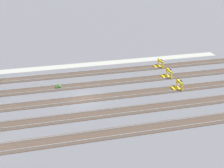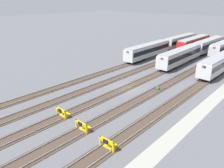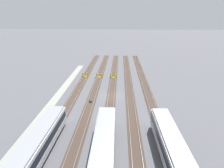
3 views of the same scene
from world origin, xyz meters
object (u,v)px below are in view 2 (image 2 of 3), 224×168
subway_car_front_row_right_inner (194,43)px  weed_clump (158,88)px  bumper_stop_near_inner_track (83,126)px  subway_car_front_row_left_inner (220,63)px  subway_car_back_row_centre (180,56)px  subway_car_front_row_leftmost (148,50)px  bumper_stop_nearest_track (108,144)px  subway_car_front_row_rightmost (209,45)px  bumper_stop_middle_track (63,113)px  subway_car_back_row_rightmost (181,41)px

subway_car_front_row_right_inner → weed_clump: (-36.04, -9.02, -1.80)m
bumper_stop_near_inner_track → weed_clump: bumper_stop_near_inner_track is taller
subway_car_front_row_left_inner → subway_car_back_row_centre: 9.03m
subway_car_front_row_leftmost → bumper_stop_nearest_track: size_ratio=8.99×
subway_car_front_row_rightmost → bumper_stop_near_inner_track: (-53.04, -4.49, -1.53)m
bumper_stop_nearest_track → weed_clump: (17.35, 4.54, -0.27)m
bumper_stop_middle_track → weed_clump: bumper_stop_middle_track is taller
bumper_stop_near_inner_track → bumper_stop_middle_track: 4.53m
subway_car_front_row_right_inner → subway_car_back_row_rightmost: same height
subway_car_back_row_centre → bumper_stop_middle_track: (-33.96, 0.01, -1.53)m
subway_car_front_row_left_inner → subway_car_front_row_right_inner: bearing=36.0°
subway_car_back_row_centre → bumper_stop_near_inner_track: bearing=-172.5°
subway_car_front_row_left_inner → bumper_stop_nearest_track: subway_car_front_row_left_inner is taller
subway_car_front_row_right_inner → subway_car_back_row_rightmost: bearing=84.3°
subway_car_front_row_left_inner → subway_car_front_row_right_inner: (18.63, 13.56, 0.00)m
bumper_stop_nearest_track → bumper_stop_middle_track: same height
bumper_stop_middle_track → subway_car_front_row_left_inner: bearing=-14.9°
subway_car_front_row_leftmost → bumper_stop_near_inner_track: (-34.33, -13.56, -1.53)m
subway_car_front_row_left_inner → bumper_stop_nearest_track: bearing=180.0°
subway_car_back_row_centre → bumper_stop_near_inner_track: subway_car_back_row_centre is taller
subway_car_front_row_rightmost → weed_clump: size_ratio=19.60×
subway_car_back_row_centre → bumper_stop_middle_track: bearing=180.0°
subway_car_front_row_rightmost → subway_car_back_row_rightmost: (0.38, 9.12, 0.00)m
subway_car_front_row_rightmost → bumper_stop_middle_track: bearing=180.0°
subway_car_front_row_leftmost → subway_car_back_row_centre: size_ratio=1.00×
subway_car_front_row_leftmost → bumper_stop_near_inner_track: size_ratio=9.03×
subway_car_front_row_right_inner → bumper_stop_nearest_track: bearing=-165.8°
subway_car_front_row_right_inner → bumper_stop_near_inner_track: bearing=-170.3°
subway_car_front_row_right_inner → subway_car_front_row_rightmost: (0.08, -4.55, 0.00)m
subway_car_front_row_right_inner → weed_clump: subway_car_front_row_right_inner is taller
subway_car_back_row_rightmost → bumper_stop_near_inner_track: (-53.41, -13.62, -1.53)m
subway_car_front_row_left_inner → weed_clump: 18.09m
subway_car_front_row_leftmost → subway_car_front_row_rightmost: size_ratio=1.00×
subway_car_back_row_rightmost → bumper_stop_nearest_track: (-53.85, -18.13, -1.53)m
bumper_stop_middle_track → weed_clump: size_ratio=2.18×
subway_car_front_row_right_inner → bumper_stop_nearest_track: size_ratio=8.97×
subway_car_front_row_right_inner → weed_clump: bearing=-166.0°
subway_car_front_row_left_inner → bumper_stop_nearest_track: 34.80m
bumper_stop_middle_track → subway_car_back_row_centre: bearing=-0.0°
bumper_stop_nearest_track → subway_car_front_row_left_inner: bearing=-0.0°
bumper_stop_near_inner_track → subway_car_front_row_rightmost: bearing=4.8°
subway_car_back_row_centre → weed_clump: 18.07m
subway_car_front_row_right_inner → bumper_stop_nearest_track: 55.11m
subway_car_front_row_leftmost → bumper_stop_near_inner_track: bearing=-158.4°
subway_car_front_row_rightmost → bumper_stop_nearest_track: 54.25m
bumper_stop_near_inner_track → bumper_stop_middle_track: same height
subway_car_front_row_leftmost → subway_car_front_row_right_inner: 19.17m
subway_car_front_row_leftmost → bumper_stop_near_inner_track: subway_car_front_row_leftmost is taller
subway_car_front_row_left_inner → bumper_stop_near_inner_track: 34.66m
subway_car_back_row_rightmost → subway_car_back_row_centre: bearing=-154.5°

